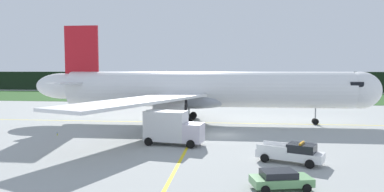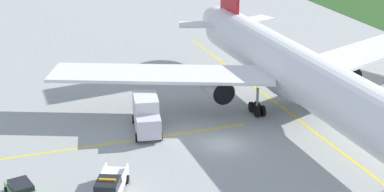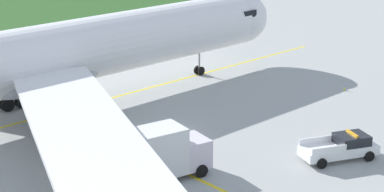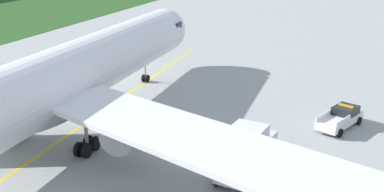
% 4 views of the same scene
% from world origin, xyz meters
% --- Properties ---
extents(ground, '(320.00, 320.00, 0.00)m').
position_xyz_m(ground, '(0.00, 0.00, 0.00)').
color(ground, '#9B9E9C').
extents(taxiway_centerline_main, '(68.66, 2.27, 0.01)m').
position_xyz_m(taxiway_centerline_main, '(-3.09, 9.95, 0.00)').
color(taxiway_centerline_main, yellow).
rests_on(taxiway_centerline_main, ground).
extents(taxiway_centerline_spur, '(1.06, 26.42, 0.01)m').
position_xyz_m(taxiway_centerline_spur, '(-3.47, -9.34, 0.00)').
color(taxiway_centerline_spur, yellow).
rests_on(taxiway_centerline_spur, ground).
extents(airliner, '(53.10, 51.19, 15.10)m').
position_xyz_m(airliner, '(-3.73, 9.93, 5.00)').
color(airliner, white).
rests_on(airliner, ground).
extents(ops_pickup_truck, '(5.99, 4.03, 1.94)m').
position_xyz_m(ops_pickup_truck, '(6.52, -12.38, 0.90)').
color(ops_pickup_truck, white).
rests_on(ops_pickup_truck, ground).
extents(catering_truck, '(6.65, 3.47, 3.85)m').
position_xyz_m(catering_truck, '(-5.41, -6.37, 1.91)').
color(catering_truck, silver).
rests_on(catering_truck, ground).
extents(taxiway_edge_light_east, '(0.12, 0.12, 0.49)m').
position_xyz_m(taxiway_edge_light_east, '(20.07, -2.96, 0.27)').
color(taxiway_edge_light_east, yellow).
rests_on(taxiway_edge_light_east, ground).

